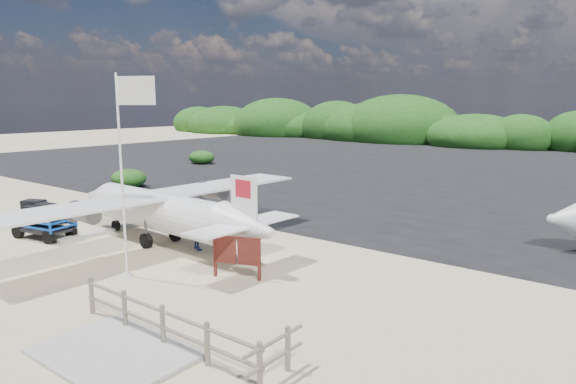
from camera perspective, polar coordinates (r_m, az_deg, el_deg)
name	(u,v)px	position (r m, az deg, el deg)	size (l,w,h in m)	color
ground	(169,252)	(20.20, -13.12, -6.47)	(160.00, 160.00, 0.00)	beige
asphalt_apron	(455,170)	(45.05, 18.07, 2.32)	(90.00, 50.00, 0.04)	#B2B2B2
lagoon	(79,214)	(28.31, -22.25, -2.24)	(9.00, 7.00, 0.40)	#B2B2B2
walkway_pad	(114,355)	(12.75, -18.78, -16.81)	(3.50, 2.50, 0.10)	#B2B2B2
vegetation_band	(530,149)	(68.96, 25.30, 4.36)	(124.00, 8.00, 4.40)	#B2B2B2
fence	(164,345)	(12.89, -13.64, -16.23)	(6.40, 2.00, 1.10)	#B2B2B2
baggage_cart	(45,238)	(23.87, -25.38, -4.64)	(2.69, 1.54, 1.35)	#0C48B9
flagpole	(127,276)	(17.84, -17.43, -8.90)	(1.30, 0.54, 6.51)	white
signboard	(237,278)	(16.91, -5.66, -9.52)	(1.72, 0.16, 1.42)	#592019
crew_a	(197,225)	(20.00, -10.08, -3.66)	(0.71, 0.46, 1.93)	navy
crew_b	(204,218)	(21.92, -9.29, -2.92)	(0.76, 0.59, 1.57)	navy
aircraft_large	(559,196)	(35.14, 27.90, -0.40)	(13.62, 13.62, 4.09)	#B2B2B2
aircraft_small	(340,154)	(56.43, 5.82, 4.22)	(7.90, 7.90, 2.84)	#B2B2B2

